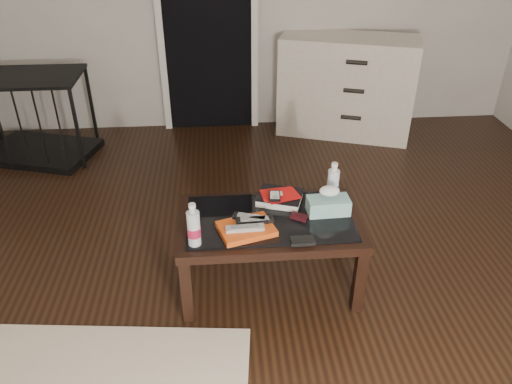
% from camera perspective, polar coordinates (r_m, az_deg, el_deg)
% --- Properties ---
extents(ground, '(5.00, 5.00, 0.00)m').
position_cam_1_polar(ground, '(2.93, 3.26, -11.88)').
color(ground, black).
rests_on(ground, ground).
extents(doorway, '(0.90, 0.08, 2.07)m').
position_cam_1_polar(doorway, '(4.68, -5.62, 19.15)').
color(doorway, black).
rests_on(doorway, ground).
extents(coffee_table, '(1.00, 0.60, 0.46)m').
position_cam_1_polar(coffee_table, '(2.77, 1.56, -4.03)').
color(coffee_table, black).
rests_on(coffee_table, ground).
extents(dresser, '(1.30, 0.85, 0.90)m').
position_cam_1_polar(dresser, '(4.76, 10.28, 11.81)').
color(dresser, beige).
rests_on(dresser, ground).
extents(pet_crate, '(1.04, 0.84, 0.71)m').
position_cam_1_polar(pet_crate, '(4.70, -23.84, 6.46)').
color(pet_crate, black).
rests_on(pet_crate, ground).
extents(magazines, '(0.33, 0.28, 0.03)m').
position_cam_1_polar(magazines, '(2.62, -1.12, -4.22)').
color(magazines, '#DE4E14').
rests_on(magazines, coffee_table).
extents(remote_silver, '(0.20, 0.06, 0.02)m').
position_cam_1_polar(remote_silver, '(2.58, -1.26, -4.12)').
color(remote_silver, '#A0A0A5').
rests_on(remote_silver, magazines).
extents(remote_black_front, '(0.20, 0.06, 0.02)m').
position_cam_1_polar(remote_black_front, '(2.64, -0.16, -3.22)').
color(remote_black_front, black).
rests_on(remote_black_front, magazines).
extents(remote_black_back, '(0.21, 0.11, 0.02)m').
position_cam_1_polar(remote_black_back, '(2.66, -0.56, -2.92)').
color(remote_black_back, black).
rests_on(remote_black_back, magazines).
extents(textbook, '(0.30, 0.27, 0.05)m').
position_cam_1_polar(textbook, '(2.87, 2.72, -0.65)').
color(textbook, black).
rests_on(textbook, coffee_table).
extents(dvd_mailers, '(0.21, 0.16, 0.01)m').
position_cam_1_polar(dvd_mailers, '(2.85, 2.53, -0.22)').
color(dvd_mailers, red).
rests_on(dvd_mailers, textbook).
extents(ipod, '(0.07, 0.11, 0.02)m').
position_cam_1_polar(ipod, '(2.81, 2.15, -0.45)').
color(ipod, black).
rests_on(ipod, dvd_mailers).
extents(flip_phone, '(0.10, 0.09, 0.02)m').
position_cam_1_polar(flip_phone, '(2.73, 4.96, -2.85)').
color(flip_phone, black).
rests_on(flip_phone, coffee_table).
extents(wallet, '(0.12, 0.07, 0.02)m').
position_cam_1_polar(wallet, '(2.56, 5.37, -5.58)').
color(wallet, black).
rests_on(wallet, coffee_table).
extents(water_bottle_left, '(0.07, 0.07, 0.24)m').
position_cam_1_polar(water_bottle_left, '(2.49, -7.16, -3.70)').
color(water_bottle_left, silver).
rests_on(water_bottle_left, coffee_table).
extents(water_bottle_right, '(0.07, 0.07, 0.24)m').
position_cam_1_polar(water_bottle_right, '(2.86, 8.81, 1.18)').
color(water_bottle_right, silver).
rests_on(water_bottle_right, coffee_table).
extents(tissue_box, '(0.23, 0.13, 0.09)m').
position_cam_1_polar(tissue_box, '(2.78, 8.25, -1.55)').
color(tissue_box, teal).
rests_on(tissue_box, coffee_table).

